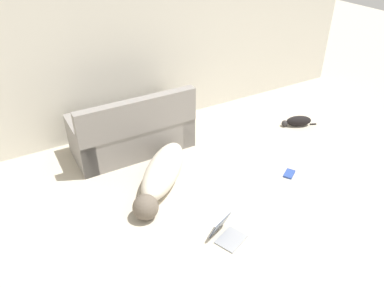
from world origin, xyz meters
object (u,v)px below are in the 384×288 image
at_px(dog, 161,174).
at_px(cat, 298,121).
at_px(couch, 133,132).
at_px(laptop_open, 224,231).
at_px(book_blue, 289,174).

relative_size(dog, cat, 2.43).
distance_m(couch, dog, 0.97).
bearing_deg(cat, couch, 9.62).
distance_m(couch, laptop_open, 2.10).
xyz_separation_m(dog, cat, (2.60, 0.31, -0.10)).
distance_m(dog, book_blue, 1.71).
bearing_deg(dog, book_blue, 111.80).
height_order(cat, laptop_open, laptop_open).
bearing_deg(couch, laptop_open, 95.51).
xyz_separation_m(dog, book_blue, (1.58, -0.63, -0.17)).
relative_size(cat, laptop_open, 1.34).
height_order(couch, book_blue, couch).
relative_size(cat, book_blue, 2.45).
bearing_deg(cat, book_blue, 66.64).
bearing_deg(cat, dog, 30.58).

